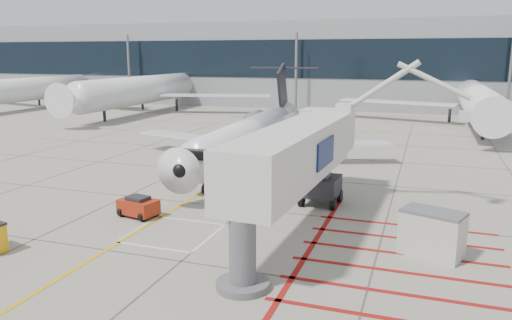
% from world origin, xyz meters
% --- Properties ---
extents(ground_plane, '(260.00, 260.00, 0.00)m').
position_xyz_m(ground_plane, '(0.00, 0.00, 0.00)').
color(ground_plane, '#9B9686').
rests_on(ground_plane, ground).
extents(regional_jet, '(24.53, 30.36, 7.71)m').
position_xyz_m(regional_jet, '(-3.85, 13.03, 3.85)').
color(regional_jet, white).
rests_on(regional_jet, ground_plane).
extents(jet_bridge, '(9.39, 18.39, 7.20)m').
position_xyz_m(jet_bridge, '(3.72, 0.67, 3.60)').
color(jet_bridge, silver).
rests_on(jet_bridge, ground_plane).
extents(pushback_tug, '(2.33, 1.73, 1.23)m').
position_xyz_m(pushback_tug, '(-5.08, 0.73, 0.61)').
color(pushback_tug, '#A1240F').
rests_on(pushback_tug, ground_plane).
extents(baggage_cart, '(2.24, 1.80, 1.23)m').
position_xyz_m(baggage_cart, '(-0.13, 6.37, 0.61)').
color(baggage_cart, '#57585C').
rests_on(baggage_cart, ground_plane).
extents(ground_power_unit, '(2.98, 2.32, 2.07)m').
position_xyz_m(ground_power_unit, '(10.28, 0.30, 1.04)').
color(ground_power_unit, beige).
rests_on(ground_power_unit, ground_plane).
extents(cone_nose, '(0.40, 0.40, 0.55)m').
position_xyz_m(cone_nose, '(-1.26, 5.71, 0.28)').
color(cone_nose, orange).
rests_on(cone_nose, ground_plane).
extents(cone_side, '(0.34, 0.34, 0.47)m').
position_xyz_m(cone_side, '(0.32, 7.12, 0.23)').
color(cone_side, '#EB470C').
rests_on(cone_side, ground_plane).
extents(terminal_building, '(180.00, 28.00, 14.00)m').
position_xyz_m(terminal_building, '(10.00, 70.00, 7.00)').
color(terminal_building, gray).
rests_on(terminal_building, ground_plane).
extents(terminal_glass_band, '(180.00, 0.10, 6.00)m').
position_xyz_m(terminal_glass_band, '(10.00, 55.95, 8.00)').
color(terminal_glass_band, black).
rests_on(terminal_glass_band, ground_plane).
extents(bg_aircraft_a, '(33.59, 37.32, 11.20)m').
position_xyz_m(bg_aircraft_a, '(-51.72, 46.00, 5.60)').
color(bg_aircraft_a, silver).
rests_on(bg_aircraft_a, ground_plane).
extents(bg_aircraft_b, '(37.16, 41.29, 12.39)m').
position_xyz_m(bg_aircraft_b, '(-30.85, 46.00, 6.19)').
color(bg_aircraft_b, silver).
rests_on(bg_aircraft_b, ground_plane).
extents(bg_aircraft_c, '(34.56, 38.40, 11.52)m').
position_xyz_m(bg_aircraft_c, '(15.36, 46.00, 5.76)').
color(bg_aircraft_c, silver).
rests_on(bg_aircraft_c, ground_plane).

